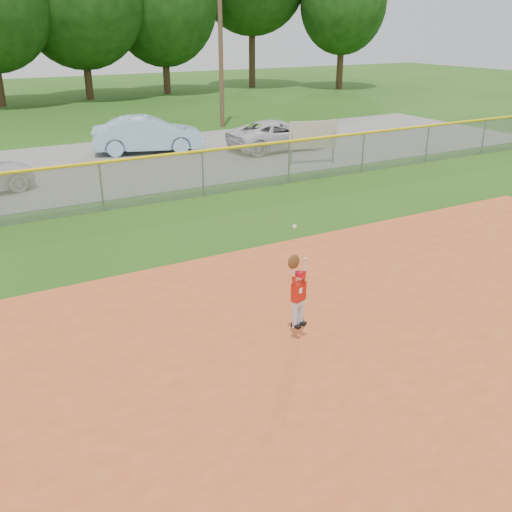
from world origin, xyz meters
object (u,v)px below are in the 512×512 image
Objects in this scene: car_blue at (148,135)px; car_white_b at (279,135)px; ballplayer at (298,290)px; sponsor_sign at (313,136)px.

car_white_b is at bearing -95.61° from car_blue.
ballplayer reaches higher than car_blue.
car_white_b is 16.78m from ballplayer.
sponsor_sign reaches higher than car_white_b.
ballplayer is at bearing 148.52° from car_white_b.
sponsor_sign is 13.92m from ballplayer.
car_white_b is (5.31, -2.26, -0.13)m from car_blue.
ballplayer is (-3.22, -16.70, 0.19)m from car_blue.
ballplayer is at bearing -125.96° from sponsor_sign.
car_blue is at bearing 132.35° from sponsor_sign.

